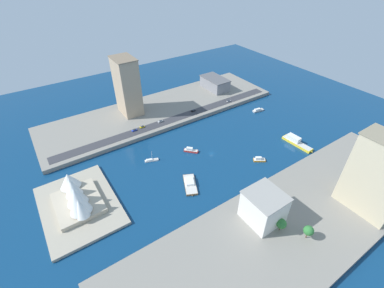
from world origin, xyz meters
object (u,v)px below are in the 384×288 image
(ferry_yellow_fast, at_px, (296,142))
(sedan_silver, at_px, (229,101))
(water_taxi_orange, at_px, (259,159))
(barge_flat_brown, at_px, (190,184))
(traffic_light_waterfront, at_px, (197,111))
(warehouse_low_gray, at_px, (215,83))
(sailboat_small_white, at_px, (151,160))
(apartment_midrise_tan, at_px, (127,87))
(yacht_sleek_gray, at_px, (258,110))
(van_white, at_px, (161,121))
(taxi_yellow_cab, at_px, (142,127))
(office_block_beige, at_px, (378,177))
(hatchback_blue, at_px, (134,130))
(opera_landmark, at_px, (75,195))
(tugboat_red, at_px, (191,150))
(suv_black, at_px, (193,111))
(hotel_broad_white, at_px, (264,207))

(ferry_yellow_fast, distance_m, sedan_silver, 86.85)
(water_taxi_orange, distance_m, barge_flat_brown, 61.01)
(traffic_light_waterfront, bearing_deg, barge_flat_brown, 142.19)
(barge_flat_brown, xyz_separation_m, warehouse_low_gray, (111.76, -108.53, 8.93))
(sailboat_small_white, relative_size, apartment_midrise_tan, 0.21)
(yacht_sleek_gray, height_order, van_white, van_white)
(yacht_sleek_gray, bearing_deg, warehouse_low_gray, 7.60)
(ferry_yellow_fast, distance_m, taxi_yellow_cab, 136.53)
(sailboat_small_white, relative_size, sedan_silver, 2.40)
(office_block_beige, xyz_separation_m, sedan_silver, (156.80, -21.78, -24.67))
(yacht_sleek_gray, relative_size, sedan_silver, 2.82)
(warehouse_low_gray, bearing_deg, taxi_yellow_cab, 105.44)
(water_taxi_orange, xyz_separation_m, office_block_beige, (-71.45, -18.42, 27.89))
(yacht_sleek_gray, height_order, sedan_silver, sedan_silver)
(barge_flat_brown, relative_size, office_block_beige, 0.43)
(sailboat_small_white, bearing_deg, barge_flat_brown, -164.49)
(office_block_beige, height_order, hatchback_blue, office_block_beige)
(yacht_sleek_gray, height_order, hatchback_blue, hatchback_blue)
(warehouse_low_gray, bearing_deg, water_taxi_orange, 158.17)
(office_block_beige, relative_size, opera_landmark, 1.20)
(ferry_yellow_fast, height_order, barge_flat_brown, ferry_yellow_fast)
(warehouse_low_gray, height_order, van_white, warehouse_low_gray)
(opera_landmark, bearing_deg, office_block_beige, -124.86)
(warehouse_low_gray, height_order, hatchback_blue, warehouse_low_gray)
(tugboat_red, xyz_separation_m, water_taxi_orange, (-39.99, -38.66, -0.18))
(apartment_midrise_tan, xyz_separation_m, taxi_yellow_cab, (-32.88, 3.31, -26.40))
(traffic_light_waterfront, bearing_deg, ferry_yellow_fast, -150.52)
(tugboat_red, bearing_deg, suv_black, -36.02)
(barge_flat_brown, height_order, taxi_yellow_cab, taxi_yellow_cab)
(yacht_sleek_gray, height_order, opera_landmark, opera_landmark)
(sailboat_small_white, relative_size, hotel_broad_white, 0.53)
(water_taxi_orange, bearing_deg, office_block_beige, -165.54)
(yacht_sleek_gray, xyz_separation_m, opera_landmark, (-24.28, 188.04, 9.34))
(apartment_midrise_tan, bearing_deg, suv_black, -123.12)
(barge_flat_brown, height_order, apartment_midrise_tan, apartment_midrise_tan)
(tugboat_red, bearing_deg, van_white, 1.45)
(suv_black, xyz_separation_m, traffic_light_waterfront, (-8.50, 1.36, 3.43))
(suv_black, distance_m, sedan_silver, 43.18)
(sailboat_small_white, relative_size, barge_flat_brown, 0.52)
(taxi_yellow_cab, bearing_deg, ferry_yellow_fast, -132.40)
(yacht_sleek_gray, xyz_separation_m, traffic_light_waterfront, (23.50, 60.61, 6.67))
(yacht_sleek_gray, relative_size, taxi_yellow_cab, 2.92)
(sedan_silver, bearing_deg, hotel_broad_white, 147.24)
(suv_black, relative_size, opera_landmark, 0.11)
(ferry_yellow_fast, bearing_deg, sedan_silver, 1.42)
(ferry_yellow_fast, height_order, water_taxi_orange, ferry_yellow_fast)
(office_block_beige, distance_m, taxi_yellow_cab, 181.06)
(ferry_yellow_fast, relative_size, sailboat_small_white, 2.53)
(taxi_yellow_cab, bearing_deg, sailboat_small_white, 163.34)
(apartment_midrise_tan, bearing_deg, taxi_yellow_cab, 174.25)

